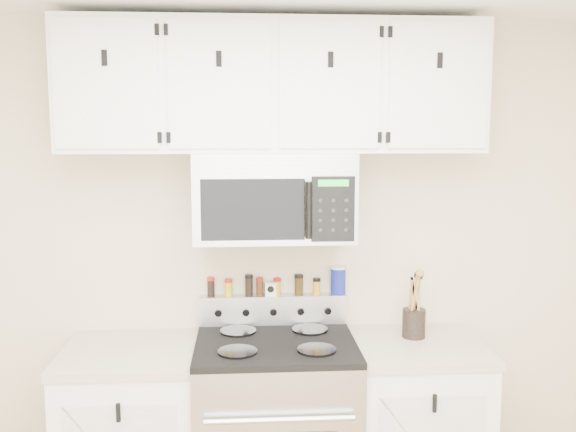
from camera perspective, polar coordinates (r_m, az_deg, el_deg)
The scene contains 14 objects.
back_wall at distance 3.34m, azimuth -1.39°, elevation -4.40°, with size 3.50×0.01×2.50m, color beige.
base_cabinet_right at distance 3.42m, azimuth 11.13°, elevation -18.23°, with size 0.64×0.62×0.92m.
microwave at distance 3.09m, azimuth -1.25°, elevation 1.75°, with size 0.76×0.44×0.42m.
upper_cabinets at distance 3.11m, azimuth -1.31°, elevation 11.39°, with size 2.00×0.35×0.62m.
utensil_crock at distance 3.30m, azimuth 11.13°, elevation -9.13°, with size 0.11×0.11×0.33m.
kitchen_timer at distance 3.33m, azimuth -1.57°, elevation -6.50°, with size 0.06×0.05×0.07m, color white.
salt_canister at distance 3.35m, azimuth 4.48°, elevation -5.72°, with size 0.08×0.08×0.14m.
spice_jar_0 at distance 3.33m, azimuth -6.86°, elevation -6.25°, with size 0.04×0.04×0.10m.
spice_jar_1 at distance 3.33m, azimuth -5.31°, elevation -6.34°, with size 0.04×0.04×0.09m.
spice_jar_2 at distance 3.32m, azimuth -3.49°, elevation -6.15°, with size 0.04×0.04×0.11m.
spice_jar_3 at distance 3.33m, azimuth -2.53°, elevation -6.27°, with size 0.04×0.04×0.09m.
spice_jar_4 at distance 3.33m, azimuth -0.97°, elevation -6.28°, with size 0.04×0.04×0.09m.
spice_jar_5 at distance 3.34m, azimuth 0.97°, elevation -6.11°, with size 0.05×0.05×0.11m.
spice_jar_6 at distance 3.35m, azimuth 2.57°, elevation -6.25°, with size 0.04×0.04×0.09m.
Camera 1 is at (-0.14, -1.52, 1.95)m, focal length 40.00 mm.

